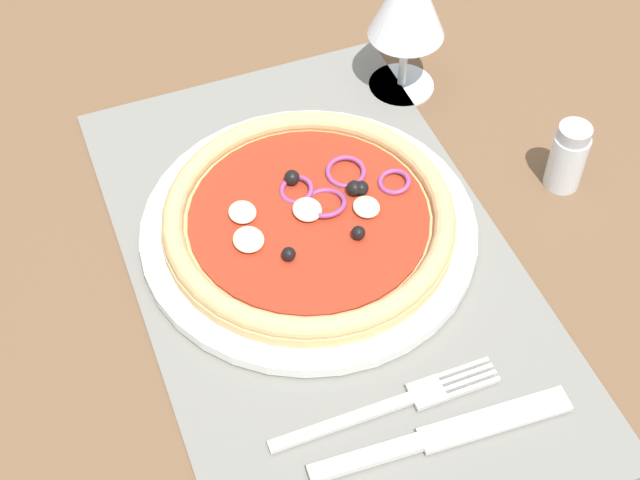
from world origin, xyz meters
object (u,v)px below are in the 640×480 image
pizza (311,216)px  knife (445,435)px  wine_glass (409,1)px  pepper_shaker (568,157)px  plate (311,229)px  fork (398,403)px

pizza → knife: bearing=5.5°
pizza → knife: 21.52cm
knife → wine_glass: 39.47cm
pizza → pepper_shaker: (2.36, 23.04, 0.73)cm
plate → pizza: (-0.02, 0.02, 1.60)cm
knife → pepper_shaker: (-18.98, 20.99, 2.60)cm
pizza → fork: pizza is taller
pizza → pepper_shaker: bearing=84.2°
plate → fork: plate is taller
pizza → knife: pizza is taller
pizza → fork: (17.73, 0.02, -1.90)cm
plate → knife: (21.32, 2.07, -0.27)cm
fork → wine_glass: (-32.41, 15.13, 9.43)cm
pizza → fork: size_ratio=1.36×
pizza → pepper_shaker: size_ratio=3.67×
fork → plate: bearing=90.3°
plate → knife: 21.42cm
pizza → fork: bearing=0.1°
plate → pizza: size_ratio=1.16×
plate → fork: 17.71cm
pizza → knife: size_ratio=1.22×
fork → pepper_shaker: bearing=33.9°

